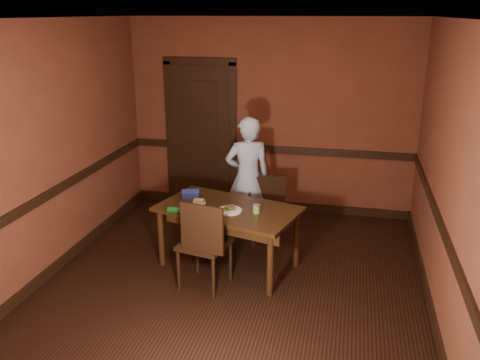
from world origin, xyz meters
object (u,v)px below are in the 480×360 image
at_px(person, 248,177).
at_px(food_tub, 191,194).
at_px(dining_table, 229,237).
at_px(sauce_jar, 256,209).
at_px(chair_near, 204,242).
at_px(cheese_saucer, 199,202).
at_px(chair_far, 264,210).
at_px(sandwich_plate, 230,210).

distance_m(person, food_tub, 0.88).
height_order(dining_table, person, person).
height_order(dining_table, sauce_jar, sauce_jar).
bearing_deg(person, chair_near, 62.78).
bearing_deg(person, cheese_saucer, 45.81).
xyz_separation_m(sauce_jar, cheese_saucer, (-0.68, 0.14, -0.03)).
bearing_deg(dining_table, food_tub, 173.79).
distance_m(chair_near, cheese_saucer, 0.61).
xyz_separation_m(chair_far, food_tub, (-0.77, -0.57, 0.35)).
bearing_deg(food_tub, chair_far, 18.13).
distance_m(person, sandwich_plate, 1.01).
relative_size(chair_far, sauce_jar, 8.63).
bearing_deg(food_tub, dining_table, -40.55).
bearing_deg(cheese_saucer, chair_far, 49.67).
xyz_separation_m(chair_far, cheese_saucer, (-0.62, -0.73, 0.33)).
height_order(dining_table, sandwich_plate, sandwich_plate).
relative_size(dining_table, food_tub, 6.51).
relative_size(person, sandwich_plate, 5.79).
bearing_deg(person, dining_table, 67.86).
distance_m(dining_table, person, 0.99).
bearing_deg(sandwich_plate, cheese_saucer, 158.58).
height_order(chair_near, cheese_saucer, chair_near).
relative_size(sandwich_plate, food_tub, 1.15).
relative_size(chair_far, cheese_saucer, 5.26).
height_order(dining_table, chair_far, chair_far).
bearing_deg(chair_near, sauce_jar, -129.12).
distance_m(chair_near, person, 1.42).
bearing_deg(sauce_jar, food_tub, 160.65).
relative_size(dining_table, sandwich_plate, 5.68).
height_order(chair_far, chair_near, chair_near).
relative_size(sandwich_plate, cheese_saucer, 1.76).
height_order(dining_table, food_tub, food_tub).
bearing_deg(sauce_jar, chair_near, -140.49).
bearing_deg(chair_near, dining_table, -94.78).
relative_size(chair_near, sauce_jar, 10.71).
relative_size(dining_table, sauce_jar, 16.41).
bearing_deg(food_tub, sandwich_plate, -48.42).
xyz_separation_m(dining_table, person, (0.03, 0.90, 0.42)).
xyz_separation_m(person, food_tub, (-0.53, -0.70, -0.02)).
height_order(cheese_saucer, food_tub, food_tub).
bearing_deg(chair_near, chair_far, -96.60).
distance_m(sauce_jar, food_tub, 0.88).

